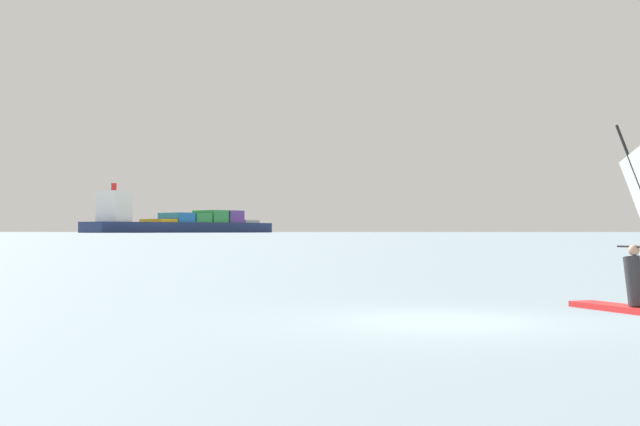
% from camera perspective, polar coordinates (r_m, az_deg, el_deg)
% --- Properties ---
extents(ground_plane, '(4000.00, 4000.00, 0.00)m').
position_cam_1_polar(ground_plane, '(14.95, 8.49, -7.40)').
color(ground_plane, gray).
extents(cargo_ship, '(108.04, 166.58, 37.43)m').
position_cam_1_polar(cargo_ship, '(678.92, -9.62, -0.64)').
color(cargo_ship, navy).
rests_on(cargo_ship, ground_plane).
extents(distant_headland, '(1428.19, 508.35, 44.82)m').
position_cam_1_polar(distant_headland, '(1522.54, 12.53, -0.41)').
color(distant_headland, '#4C564C').
rests_on(distant_headland, ground_plane).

